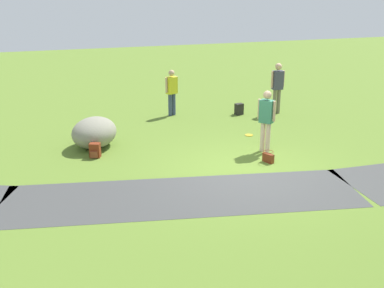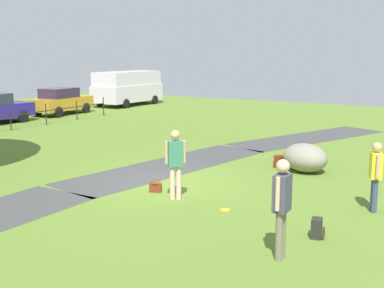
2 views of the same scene
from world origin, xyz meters
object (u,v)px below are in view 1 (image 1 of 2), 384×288
at_px(woman_with_handbag, 266,117).
at_px(spare_backpack_on_lawn, 239,109).
at_px(handbag_on_grass, 268,157).
at_px(backpack_by_boulder, 95,151).
at_px(passerby_on_path, 277,84).
at_px(frisbee_on_grass, 249,135).
at_px(lawn_boulder, 94,132).
at_px(man_near_boulder, 172,89).

xyz_separation_m(woman_with_handbag, spare_backpack_on_lawn, (-0.81, -3.85, -0.83)).
relative_size(handbag_on_grass, backpack_by_boulder, 0.89).
height_order(passerby_on_path, spare_backpack_on_lawn, passerby_on_path).
bearing_deg(backpack_by_boulder, frisbee_on_grass, -173.68).
bearing_deg(passerby_on_path, backpack_by_boulder, 21.24).
bearing_deg(woman_with_handbag, lawn_boulder, -21.99).
height_order(passerby_on_path, backpack_by_boulder, passerby_on_path).
bearing_deg(lawn_boulder, handbag_on_grass, 148.19).
bearing_deg(passerby_on_path, lawn_boulder, 14.70).
height_order(lawn_boulder, passerby_on_path, passerby_on_path).
bearing_deg(woman_with_handbag, backpack_by_boulder, -11.56).
distance_m(man_near_boulder, frisbee_on_grass, 3.55).
xyz_separation_m(passerby_on_path, frisbee_on_grass, (1.99, 2.11, -1.06)).
xyz_separation_m(man_near_boulder, passerby_on_path, (-3.67, 0.88, 0.13)).
xyz_separation_m(spare_backpack_on_lawn, frisbee_on_grass, (0.64, 2.37, -0.18)).
bearing_deg(frisbee_on_grass, woman_with_handbag, 83.36).
bearing_deg(woman_with_handbag, handbag_on_grass, 70.63).
bearing_deg(spare_backpack_on_lawn, man_near_boulder, -14.89).
height_order(lawn_boulder, man_near_boulder, man_near_boulder).
distance_m(lawn_boulder, backpack_by_boulder, 0.92).
bearing_deg(backpack_by_boulder, passerby_on_path, -158.76).
xyz_separation_m(backpack_by_boulder, spare_backpack_on_lawn, (-5.45, -2.90, 0.00)).
xyz_separation_m(passerby_on_path, backpack_by_boulder, (6.79, 2.64, -0.88)).
distance_m(lawn_boulder, man_near_boulder, 4.04).
relative_size(backpack_by_boulder, frisbee_on_grass, 1.65).
height_order(handbag_on_grass, spare_backpack_on_lawn, spare_backpack_on_lawn).
distance_m(lawn_boulder, frisbee_on_grass, 4.74).
bearing_deg(frisbee_on_grass, handbag_on_grass, 78.73).
height_order(handbag_on_grass, backpack_by_boulder, backpack_by_boulder).
height_order(woman_with_handbag, frisbee_on_grass, woman_with_handbag).
bearing_deg(passerby_on_path, frisbee_on_grass, 46.66).
height_order(woman_with_handbag, passerby_on_path, passerby_on_path).
xyz_separation_m(handbag_on_grass, backpack_by_boulder, (4.35, -1.75, 0.05)).
xyz_separation_m(lawn_boulder, woman_with_handbag, (-4.53, 1.83, 0.59)).
bearing_deg(frisbee_on_grass, lawn_boulder, -4.27).
bearing_deg(man_near_boulder, passerby_on_path, 166.58).
relative_size(man_near_boulder, passerby_on_path, 0.90).
xyz_separation_m(woman_with_handbag, passerby_on_path, (-2.16, -3.59, 0.05)).
distance_m(woman_with_handbag, spare_backpack_on_lawn, 4.02).
xyz_separation_m(lawn_boulder, man_near_boulder, (-3.03, -2.63, 0.50)).
xyz_separation_m(handbag_on_grass, frisbee_on_grass, (-0.46, -2.29, -0.13)).
relative_size(passerby_on_path, spare_backpack_on_lawn, 4.55).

